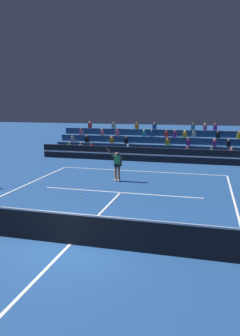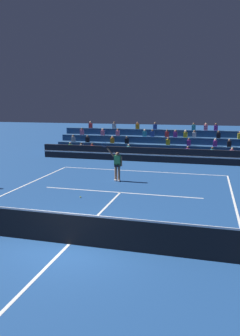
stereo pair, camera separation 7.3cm
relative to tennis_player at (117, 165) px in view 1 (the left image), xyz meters
name	(u,v)px [view 1 (the left image)]	position (x,y,z in m)	size (l,w,h in m)	color
ground_plane	(70,244)	(0.83, -8.80, -0.98)	(120.00, 120.00, 0.00)	navy
court_lines	(70,244)	(0.83, -8.80, -0.98)	(11.10, 23.90, 0.01)	white
tennis_net	(70,228)	(0.83, -8.80, -0.44)	(12.00, 0.10, 1.10)	slate
sponsor_banner_wall	(150,155)	(0.83, 6.84, -0.43)	(18.00, 0.26, 1.10)	black
bleacher_stand	(156,146)	(0.83, 10.01, -0.15)	(17.28, 3.80, 2.83)	navy
tennis_player	(117,165)	(0.00, 0.00, 0.00)	(1.30, 0.35, 2.34)	brown
tennis_ball	(81,197)	(-0.78, -3.77, -0.95)	(0.07, 0.07, 0.07)	#C6DB33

